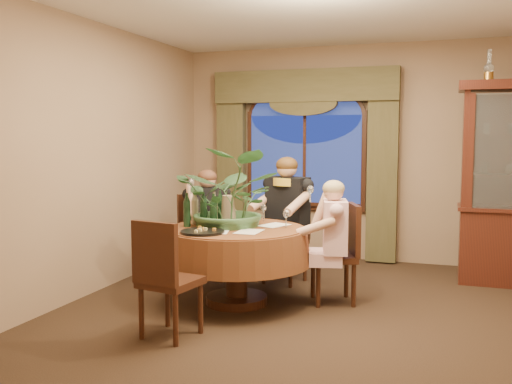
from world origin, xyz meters
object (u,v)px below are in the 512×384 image
(chair_back, at_px, (202,239))
(centerpiece_plant, at_px, (233,160))
(chair_front_left, at_px, (171,278))
(wine_bottle_1, at_px, (214,211))
(olive_bowl, at_px, (245,226))
(wine_bottle_5, at_px, (220,207))
(chair_back_right, at_px, (284,240))
(wine_bottle_0, at_px, (187,210))
(dining_table, at_px, (237,266))
(person_back, at_px, (207,225))
(stoneware_vase, at_px, (228,210))
(chair_right, at_px, (333,254))
(person_pink, at_px, (335,243))
(person_scarf, at_px, (288,220))
(oil_lamp_left, at_px, (489,66))
(wine_bottle_3, at_px, (214,208))
(wine_bottle_4, at_px, (203,209))
(wine_bottle_2, at_px, (195,208))

(chair_back, distance_m, centerpiece_plant, 1.25)
(chair_front_left, distance_m, wine_bottle_1, 1.03)
(olive_bowl, relative_size, wine_bottle_5, 0.50)
(chair_back_right, bearing_deg, wine_bottle_0, 69.64)
(chair_front_left, relative_size, wine_bottle_1, 2.91)
(dining_table, bearing_deg, olive_bowl, -10.13)
(wine_bottle_5, bearing_deg, wine_bottle_0, -123.70)
(person_back, relative_size, wine_bottle_1, 3.82)
(chair_front_left, xyz_separation_m, stoneware_vase, (0.06, 1.12, 0.42))
(chair_right, bearing_deg, person_pink, 176.47)
(dining_table, relative_size, wine_bottle_0, 4.37)
(person_scarf, bearing_deg, chair_right, 151.64)
(oil_lamp_left, relative_size, chair_back, 0.35)
(oil_lamp_left, xyz_separation_m, person_scarf, (-2.05, -0.72, -1.68))
(chair_back_right, relative_size, person_back, 0.76)
(chair_back_right, height_order, person_back, person_back)
(wine_bottle_0, distance_m, wine_bottle_3, 0.28)
(oil_lamp_left, relative_size, person_pink, 0.28)
(chair_back_right, height_order, person_scarf, person_scarf)
(person_pink, relative_size, wine_bottle_5, 3.69)
(centerpiece_plant, bearing_deg, dining_table, -51.73)
(centerpiece_plant, bearing_deg, wine_bottle_0, -153.37)
(oil_lamp_left, relative_size, olive_bowl, 2.06)
(wine_bottle_5, bearing_deg, person_pink, 0.58)
(person_scarf, relative_size, wine_bottle_1, 4.26)
(olive_bowl, relative_size, wine_bottle_4, 0.50)
(chair_front_left, height_order, wine_bottle_0, wine_bottle_0)
(oil_lamp_left, height_order, chair_back, oil_lamp_left)
(person_pink, bearing_deg, dining_table, 90.00)
(wine_bottle_0, height_order, wine_bottle_1, same)
(oil_lamp_left, bearing_deg, wine_bottle_5, -150.61)
(dining_table, xyz_separation_m, person_back, (-0.64, 0.76, 0.25))
(centerpiece_plant, distance_m, wine_bottle_5, 0.53)
(chair_back_right, distance_m, wine_bottle_2, 1.19)
(chair_back_right, relative_size, wine_bottle_3, 2.91)
(wine_bottle_2, distance_m, wine_bottle_4, 0.14)
(wine_bottle_0, xyz_separation_m, wine_bottle_3, (0.20, 0.19, 0.00))
(chair_front_left, distance_m, wine_bottle_4, 1.13)
(chair_front_left, bearing_deg, chair_back_right, 88.58)
(chair_right, height_order, chair_front_left, same)
(wine_bottle_2, relative_size, wine_bottle_3, 1.00)
(oil_lamp_left, relative_size, wine_bottle_2, 1.03)
(oil_lamp_left, xyz_separation_m, chair_back, (-2.98, -0.96, -1.91))
(chair_back_right, distance_m, centerpiece_plant, 1.28)
(dining_table, bearing_deg, wine_bottle_2, 172.06)
(wine_bottle_3, bearing_deg, stoneware_vase, 4.07)
(dining_table, bearing_deg, stoneware_vase, 141.67)
(centerpiece_plant, distance_m, wine_bottle_4, 0.56)
(wine_bottle_0, bearing_deg, stoneware_vase, 29.93)
(chair_back_right, height_order, stoneware_vase, stoneware_vase)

